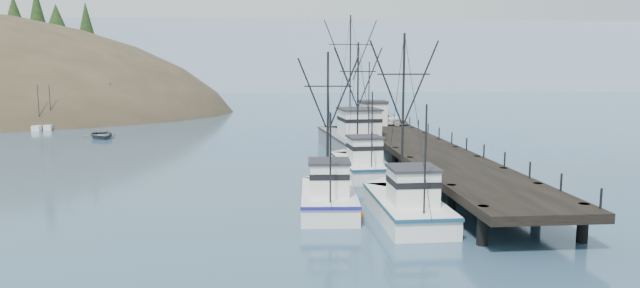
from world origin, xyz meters
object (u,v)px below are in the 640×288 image
object	(u,v)px
trawler_far	(360,164)
pickup_truck	(386,119)
pier	(426,151)
pier_shed	(373,113)
work_vessel	(353,139)
trawler_near	(405,204)
trawler_mid	(328,196)
motorboat	(102,138)

from	to	relation	value
trawler_far	pickup_truck	size ratio (longest dim) A/B	2.14
pier	pier_shed	bearing A→B (deg)	94.05
work_vessel	pier_shed	bearing A→B (deg)	63.23
trawler_near	pickup_truck	distance (m)	33.11
trawler_near	trawler_mid	size ratio (longest dim) A/B	1.10
trawler_mid	work_vessel	distance (m)	24.34
pier	trawler_far	world-z (taller)	trawler_far
trawler_far	trawler_near	bearing A→B (deg)	-87.69
pier_shed	pickup_truck	xyz separation A→B (m)	(1.56, 0.00, -0.70)
trawler_far	pier_shed	distance (m)	19.67
pier_shed	pickup_truck	size ratio (longest dim) A/B	0.62
trawler_near	pier_shed	world-z (taller)	trawler_near
work_vessel	pickup_truck	size ratio (longest dim) A/B	3.40
pier	trawler_far	distance (m)	5.90
pier	trawler_far	bearing A→B (deg)	-170.40
work_vessel	trawler_mid	bearing A→B (deg)	-101.95
work_vessel	pickup_truck	world-z (taller)	work_vessel
pier_shed	motorboat	world-z (taller)	pier_shed
trawler_mid	trawler_far	world-z (taller)	trawler_far
pier	motorboat	xyz separation A→B (m)	(-33.68, 24.49, -1.69)
trawler_near	trawler_far	world-z (taller)	trawler_near
pickup_truck	trawler_mid	bearing A→B (deg)	-175.74
motorboat	trawler_near	bearing A→B (deg)	-77.47
work_vessel	pier_shed	distance (m)	7.42
pickup_truck	work_vessel	bearing A→B (deg)	165.37
pier	work_vessel	world-z (taller)	work_vessel
trawler_near	pickup_truck	world-z (taller)	trawler_near
trawler_far	trawler_mid	bearing A→B (deg)	-108.57
pickup_truck	motorboat	distance (m)	34.68
trawler_far	pier_shed	xyz separation A→B (m)	(4.48, 18.97, 2.60)
pier	motorboat	world-z (taller)	pier
pier_shed	motorboat	distance (m)	33.23
trawler_far	pier_shed	world-z (taller)	trawler_far
work_vessel	motorboat	world-z (taller)	work_vessel
trawler_near	pier	bearing A→B (deg)	70.36
pier	trawler_near	size ratio (longest dim) A/B	3.97
trawler_mid	pickup_truck	distance (m)	31.75
trawler_far	pickup_truck	bearing A→B (deg)	72.34
pier	trawler_far	xyz separation A→B (m)	(-5.76, -0.97, -0.87)
trawler_near	motorboat	size ratio (longest dim) A/B	2.06
trawler_far	pickup_truck	world-z (taller)	trawler_far
trawler_mid	trawler_far	bearing A→B (deg)	71.43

